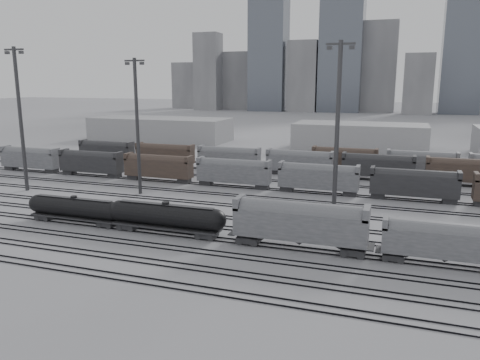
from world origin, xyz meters
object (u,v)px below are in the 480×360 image
(tank_car_a, at_px, (75,208))
(hopper_car_a, at_px, (300,221))
(tank_car_b, at_px, (166,216))
(light_mast_c, at_px, (337,127))
(light_mast_a, at_px, (20,116))
(hopper_car_b, at_px, (447,240))

(tank_car_a, bearing_deg, hopper_car_a, 0.00)
(tank_car_b, xyz_separation_m, light_mast_c, (20.92, 15.38, 11.61))
(tank_car_b, distance_m, light_mast_a, 42.65)
(hopper_car_a, distance_m, light_mast_a, 59.84)
(tank_car_b, xyz_separation_m, hopper_car_a, (18.78, 0.00, 1.19))
(tank_car_a, height_order, hopper_car_b, hopper_car_b)
(light_mast_a, height_order, light_mast_c, light_mast_a)
(tank_car_a, distance_m, hopper_car_b, 51.03)
(tank_car_b, relative_size, light_mast_c, 0.66)
(hopper_car_a, relative_size, light_mast_c, 0.63)
(tank_car_a, bearing_deg, light_mast_a, 147.25)
(light_mast_a, bearing_deg, hopper_car_b, -11.28)
(hopper_car_a, height_order, light_mast_a, light_mast_a)
(hopper_car_a, distance_m, hopper_car_b, 16.97)
(tank_car_a, relative_size, tank_car_b, 0.91)
(tank_car_a, relative_size, light_mast_a, 0.60)
(tank_car_b, relative_size, light_mast_a, 0.65)
(hopper_car_a, relative_size, light_mast_a, 0.62)
(hopper_car_b, height_order, light_mast_c, light_mast_c)
(hopper_car_b, height_order, light_mast_a, light_mast_a)
(hopper_car_b, bearing_deg, tank_car_a, -180.00)
(light_mast_a, bearing_deg, light_mast_c, 0.61)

